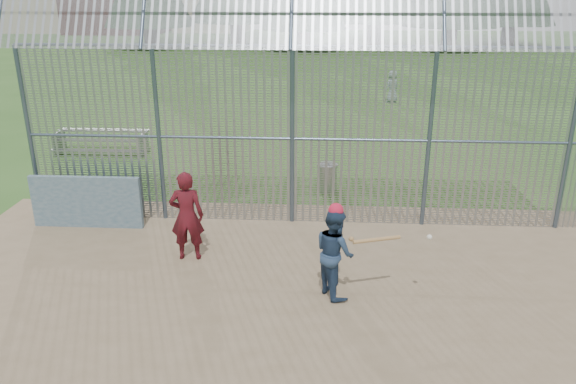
# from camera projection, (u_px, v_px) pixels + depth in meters

# --- Properties ---
(ground) EXTENTS (120.00, 120.00, 0.00)m
(ground) POSITION_uv_depth(u_px,v_px,m) (281.00, 301.00, 9.85)
(ground) COLOR #2D511E
(ground) RESTS_ON ground
(dirt_infield) EXTENTS (14.00, 10.00, 0.02)m
(dirt_infield) POSITION_uv_depth(u_px,v_px,m) (279.00, 316.00, 9.38)
(dirt_infield) COLOR #756047
(dirt_infield) RESTS_ON ground
(dugout_wall) EXTENTS (2.50, 0.12, 1.20)m
(dugout_wall) POSITION_uv_depth(u_px,v_px,m) (86.00, 202.00, 12.61)
(dugout_wall) COLOR #38566B
(dugout_wall) RESTS_ON dirt_infield
(batter) EXTENTS (0.91, 0.99, 1.62)m
(batter) POSITION_uv_depth(u_px,v_px,m) (335.00, 252.00, 9.78)
(batter) COLOR navy
(batter) RESTS_ON dirt_infield
(onlooker) EXTENTS (0.71, 0.50, 1.83)m
(onlooker) POSITION_uv_depth(u_px,v_px,m) (187.00, 216.00, 11.05)
(onlooker) COLOR maroon
(onlooker) RESTS_ON dirt_infield
(bg_kid_standing) EXTENTS (0.86, 0.81, 1.48)m
(bg_kid_standing) POSITION_uv_depth(u_px,v_px,m) (392.00, 87.00, 25.85)
(bg_kid_standing) COLOR slate
(bg_kid_standing) RESTS_ON ground
(batting_gear) EXTENTS (1.72, 0.47, 0.63)m
(batting_gear) POSITION_uv_depth(u_px,v_px,m) (346.00, 217.00, 9.50)
(batting_gear) COLOR red
(batting_gear) RESTS_ON ground
(trash_can) EXTENTS (0.56, 0.56, 0.82)m
(trash_can) POSITION_uv_depth(u_px,v_px,m) (327.00, 177.00, 14.94)
(trash_can) COLOR #93969B
(trash_can) RESTS_ON ground
(bleacher) EXTENTS (3.00, 0.95, 0.72)m
(bleacher) POSITION_uv_depth(u_px,v_px,m) (101.00, 141.00, 18.19)
(bleacher) COLOR slate
(bleacher) RESTS_ON ground
(backstop_fence) EXTENTS (20.09, 0.81, 5.30)m
(backstop_fence) POSITION_uv_depth(u_px,v_px,m) (375.00, 125.00, 12.13)
(backstop_fence) COLOR #47566B
(backstop_fence) RESTS_ON ground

